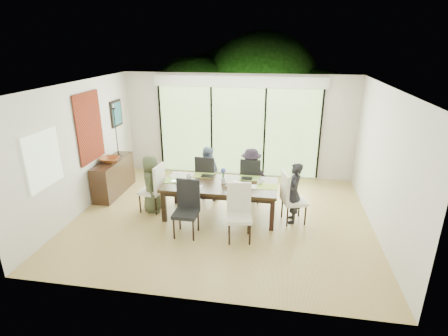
% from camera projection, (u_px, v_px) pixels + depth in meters
% --- Properties ---
extents(floor, '(6.00, 5.00, 0.01)m').
position_uv_depth(floor, '(222.00, 217.00, 7.29)').
color(floor, olive).
rests_on(floor, ground).
extents(ceiling, '(6.00, 5.00, 0.01)m').
position_uv_depth(ceiling, '(222.00, 85.00, 6.36)').
color(ceiling, white).
rests_on(ceiling, wall_back).
extents(wall_back, '(6.00, 0.02, 2.70)m').
position_uv_depth(wall_back, '(238.00, 126.00, 9.15)').
color(wall_back, beige).
rests_on(wall_back, floor).
extents(wall_front, '(6.00, 0.02, 2.70)m').
position_uv_depth(wall_front, '(189.00, 215.00, 4.50)').
color(wall_front, silver).
rests_on(wall_front, floor).
extents(wall_left, '(0.02, 5.00, 2.70)m').
position_uv_depth(wall_left, '(80.00, 148.00, 7.28)').
color(wall_left, beige).
rests_on(wall_left, floor).
extents(wall_right, '(0.02, 5.00, 2.70)m').
position_uv_depth(wall_right, '(384.00, 164.00, 6.36)').
color(wall_right, beige).
rests_on(wall_right, floor).
extents(glass_doors, '(4.20, 0.02, 2.30)m').
position_uv_depth(glass_doors, '(238.00, 132.00, 9.16)').
color(glass_doors, '#598C3F').
rests_on(glass_doors, wall_back).
extents(blinds_header, '(4.40, 0.06, 0.28)m').
position_uv_depth(blinds_header, '(238.00, 82.00, 8.70)').
color(blinds_header, white).
rests_on(blinds_header, wall_back).
extents(mullion_a, '(0.05, 0.04, 2.30)m').
position_uv_depth(mullion_a, '(161.00, 129.00, 9.48)').
color(mullion_a, black).
rests_on(mullion_a, wall_back).
extents(mullion_b, '(0.05, 0.04, 2.30)m').
position_uv_depth(mullion_b, '(212.00, 131.00, 9.26)').
color(mullion_b, black).
rests_on(mullion_b, wall_back).
extents(mullion_c, '(0.05, 0.04, 2.30)m').
position_uv_depth(mullion_c, '(265.00, 133.00, 9.05)').
color(mullion_c, black).
rests_on(mullion_c, wall_back).
extents(mullion_d, '(0.05, 0.04, 2.30)m').
position_uv_depth(mullion_d, '(320.00, 136.00, 8.83)').
color(mullion_d, black).
rests_on(mullion_d, wall_back).
extents(side_window, '(0.02, 0.90, 1.00)m').
position_uv_depth(side_window, '(44.00, 160.00, 6.12)').
color(side_window, '#8CAD7F').
rests_on(side_window, wall_left).
extents(deck, '(6.00, 1.80, 0.10)m').
position_uv_depth(deck, '(241.00, 165.00, 10.46)').
color(deck, brown).
rests_on(deck, ground).
extents(rail_top, '(6.00, 0.08, 0.06)m').
position_uv_depth(rail_top, '(244.00, 139.00, 10.99)').
color(rail_top, '#513722').
rests_on(rail_top, deck).
extents(foliage_left, '(3.20, 3.20, 3.20)m').
position_uv_depth(foliage_left, '(196.00, 104.00, 11.88)').
color(foliage_left, '#14380F').
rests_on(foliage_left, ground).
extents(foliage_mid, '(4.00, 4.00, 4.00)m').
position_uv_depth(foliage_mid, '(262.00, 92.00, 11.98)').
color(foliage_mid, '#14380F').
rests_on(foliage_mid, ground).
extents(foliage_right, '(2.80, 2.80, 2.80)m').
position_uv_depth(foliage_right, '(316.00, 114.00, 11.15)').
color(foliage_right, '#14380F').
rests_on(foliage_right, ground).
extents(foliage_far, '(3.60, 3.60, 3.60)m').
position_uv_depth(foliage_far, '(236.00, 94.00, 12.84)').
color(foliage_far, '#14380F').
rests_on(foliage_far, ground).
extents(table_top, '(2.31, 1.06, 0.06)m').
position_uv_depth(table_top, '(220.00, 185.00, 7.12)').
color(table_top, black).
rests_on(table_top, floor).
extents(table_apron, '(2.12, 0.87, 0.10)m').
position_uv_depth(table_apron, '(220.00, 189.00, 7.15)').
color(table_apron, black).
rests_on(table_apron, floor).
extents(table_leg_fl, '(0.09, 0.09, 0.67)m').
position_uv_depth(table_leg_fl, '(164.00, 206.00, 7.01)').
color(table_leg_fl, black).
rests_on(table_leg_fl, floor).
extents(table_leg_fr, '(0.09, 0.09, 0.67)m').
position_uv_depth(table_leg_fr, '(272.00, 215.00, 6.68)').
color(table_leg_fr, black).
rests_on(table_leg_fr, floor).
extents(table_leg_bl, '(0.09, 0.09, 0.67)m').
position_uv_depth(table_leg_bl, '(176.00, 189.00, 7.81)').
color(table_leg_bl, black).
rests_on(table_leg_bl, floor).
extents(table_leg_br, '(0.09, 0.09, 0.67)m').
position_uv_depth(table_leg_br, '(273.00, 196.00, 7.48)').
color(table_leg_br, black).
rests_on(table_leg_br, floor).
extents(chair_left_end, '(0.49, 0.49, 1.06)m').
position_uv_depth(chair_left_end, '(151.00, 188.00, 7.41)').
color(chair_left_end, white).
rests_on(chair_left_end, floor).
extents(chair_right_end, '(0.55, 0.55, 1.06)m').
position_uv_depth(chair_right_end, '(295.00, 197.00, 6.95)').
color(chair_right_end, white).
rests_on(chair_right_end, floor).
extents(chair_far_left, '(0.48, 0.48, 1.06)m').
position_uv_depth(chair_far_left, '(208.00, 176.00, 8.03)').
color(chair_far_left, black).
rests_on(chair_far_left, floor).
extents(chair_far_right, '(0.45, 0.45, 1.06)m').
position_uv_depth(chair_far_right, '(251.00, 179.00, 7.88)').
color(chair_far_right, black).
rests_on(chair_far_right, floor).
extents(chair_near_left, '(0.45, 0.45, 1.06)m').
position_uv_depth(chair_near_left, '(186.00, 209.00, 6.45)').
color(chair_near_left, black).
rests_on(chair_near_left, floor).
extents(chair_near_right, '(0.51, 0.51, 1.06)m').
position_uv_depth(chair_near_right, '(239.00, 214.00, 6.29)').
color(chair_near_right, silver).
rests_on(chair_near_right, floor).
extents(person_left_end, '(0.45, 0.63, 1.24)m').
position_uv_depth(person_left_end, '(151.00, 184.00, 7.37)').
color(person_left_end, '#424A31').
rests_on(person_left_end, floor).
extents(person_right_end, '(0.38, 0.59, 1.24)m').
position_uv_depth(person_right_end, '(294.00, 193.00, 6.92)').
color(person_right_end, black).
rests_on(person_right_end, floor).
extents(person_far_left, '(0.63, 0.44, 1.24)m').
position_uv_depth(person_far_left, '(207.00, 173.00, 7.98)').
color(person_far_left, '#7C8EB4').
rests_on(person_far_left, floor).
extents(person_far_right, '(0.65, 0.50, 1.24)m').
position_uv_depth(person_far_right, '(251.00, 175.00, 7.83)').
color(person_far_right, black).
rests_on(person_far_right, floor).
extents(placemat_left, '(0.42, 0.31, 0.01)m').
position_uv_depth(placemat_left, '(175.00, 181.00, 7.25)').
color(placemat_left, '#6C9E38').
rests_on(placemat_left, table_top).
extents(placemat_right, '(0.42, 0.31, 0.01)m').
position_uv_depth(placemat_right, '(267.00, 187.00, 6.96)').
color(placemat_right, '#9CC145').
rests_on(placemat_right, table_top).
extents(placemat_far_l, '(0.42, 0.31, 0.01)m').
position_uv_depth(placemat_far_l, '(203.00, 175.00, 7.55)').
color(placemat_far_l, '#8EA93C').
rests_on(placemat_far_l, table_top).
extents(placemat_far_r, '(0.42, 0.31, 0.01)m').
position_uv_depth(placemat_far_r, '(249.00, 178.00, 7.40)').
color(placemat_far_r, olive).
rests_on(placemat_far_r, table_top).
extents(placemat_paper, '(0.42, 0.31, 0.01)m').
position_uv_depth(placemat_paper, '(190.00, 188.00, 6.92)').
color(placemat_paper, white).
rests_on(placemat_paper, table_top).
extents(tablet_far_l, '(0.25, 0.17, 0.01)m').
position_uv_depth(tablet_far_l, '(207.00, 176.00, 7.48)').
color(tablet_far_l, black).
rests_on(tablet_far_l, table_top).
extents(tablet_far_r, '(0.23, 0.16, 0.01)m').
position_uv_depth(tablet_far_r, '(247.00, 178.00, 7.35)').
color(tablet_far_r, black).
rests_on(tablet_far_r, table_top).
extents(papers, '(0.29, 0.21, 0.00)m').
position_uv_depth(papers, '(254.00, 187.00, 6.96)').
color(papers, white).
rests_on(papers, table_top).
extents(platter_base, '(0.25, 0.25, 0.02)m').
position_uv_depth(platter_base, '(190.00, 187.00, 6.91)').
color(platter_base, white).
rests_on(platter_base, table_top).
extents(platter_snacks, '(0.19, 0.19, 0.01)m').
position_uv_depth(platter_snacks, '(190.00, 186.00, 6.90)').
color(platter_snacks, orange).
rests_on(platter_snacks, table_top).
extents(vase, '(0.08, 0.08, 0.12)m').
position_uv_depth(vase, '(223.00, 180.00, 7.13)').
color(vase, silver).
rests_on(vase, table_top).
extents(hyacinth_stems, '(0.04, 0.04, 0.15)m').
position_uv_depth(hyacinth_stems, '(223.00, 175.00, 7.09)').
color(hyacinth_stems, '#337226').
rests_on(hyacinth_stems, table_top).
extents(hyacinth_blooms, '(0.11, 0.11, 0.11)m').
position_uv_depth(hyacinth_blooms, '(223.00, 171.00, 7.06)').
color(hyacinth_blooms, '#4651AF').
rests_on(hyacinth_blooms, table_top).
extents(laptop, '(0.34, 0.24, 0.03)m').
position_uv_depth(laptop, '(179.00, 182.00, 7.14)').
color(laptop, silver).
rests_on(laptop, table_top).
extents(cup_a, '(0.17, 0.17, 0.09)m').
position_uv_depth(cup_a, '(189.00, 177.00, 7.34)').
color(cup_a, white).
rests_on(cup_a, table_top).
extents(cup_b, '(0.12, 0.12, 0.09)m').
position_uv_depth(cup_b, '(227.00, 184.00, 6.98)').
color(cup_b, white).
rests_on(cup_b, table_top).
extents(cup_c, '(0.14, 0.14, 0.09)m').
position_uv_depth(cup_c, '(260.00, 182.00, 7.06)').
color(cup_c, white).
rests_on(cup_c, table_top).
extents(book, '(0.18, 0.23, 0.02)m').
position_uv_depth(book, '(233.00, 183.00, 7.12)').
color(book, white).
rests_on(book, table_top).
extents(sideboard, '(0.41, 1.46, 0.82)m').
position_uv_depth(sideboard, '(114.00, 177.00, 8.32)').
color(sideboard, black).
rests_on(sideboard, floor).
extents(bowl, '(0.43, 0.43, 0.11)m').
position_uv_depth(bowl, '(110.00, 160.00, 8.07)').
color(bowl, brown).
rests_on(bowl, sideboard).
extents(candlestick_base, '(0.09, 0.09, 0.04)m').
position_uv_depth(candlestick_base, '(119.00, 155.00, 8.50)').
color(candlestick_base, black).
rests_on(candlestick_base, sideboard).
extents(candlestick_shaft, '(0.02, 0.02, 1.14)m').
position_uv_depth(candlestick_shaft, '(116.00, 132.00, 8.30)').
color(candlestick_shaft, black).
rests_on(candlestick_shaft, sideboard).
extents(candlestick_pan, '(0.09, 0.09, 0.03)m').
position_uv_depth(candlestick_pan, '(113.00, 108.00, 8.11)').
color(candlestick_pan, black).
rests_on(candlestick_pan, sideboard).
extents(candle, '(0.03, 0.03, 0.09)m').
position_uv_depth(candle, '(113.00, 106.00, 8.09)').
color(candle, silver).
rests_on(candle, sideboard).
extents(tapestry, '(0.02, 1.00, 1.50)m').
position_uv_depth(tapestry, '(90.00, 127.00, 7.53)').
color(tapestry, '#9B2B16').
rests_on(tapestry, wall_left).
extents(art_frame, '(0.03, 0.55, 0.65)m').
position_uv_depth(art_frame, '(116.00, 113.00, 8.72)').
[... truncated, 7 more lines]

